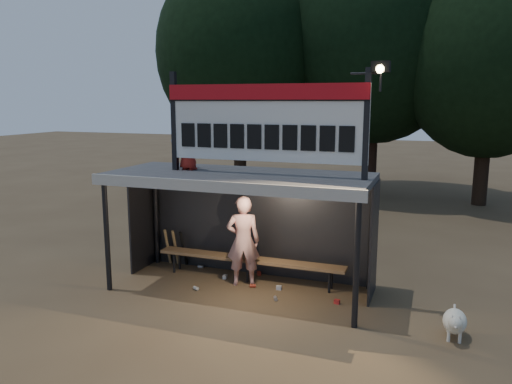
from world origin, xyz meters
TOP-DOWN VIEW (x-y plane):
  - ground at (0.00, 0.00)m, footprint 80.00×80.00m
  - player at (-0.02, 0.27)m, footprint 0.78×0.64m
  - child_a at (-1.43, 0.36)m, footprint 0.50×0.40m
  - child_b at (-1.11, 0.11)m, footprint 0.52×0.40m
  - dugout_shelter at (0.00, 0.24)m, footprint 5.10×2.08m
  - scoreboard_assembly at (0.56, -0.01)m, footprint 4.10×0.27m
  - bench at (0.00, 0.55)m, footprint 4.00×0.35m
  - tree_left at (-4.00, 10.00)m, footprint 6.46×6.46m
  - tree_mid at (1.00, 11.50)m, footprint 7.22×7.22m
  - tree_right at (5.00, 10.50)m, footprint 6.08×6.08m
  - dog at (3.93, -0.76)m, footprint 0.36×0.81m
  - bats at (-1.88, 0.82)m, footprint 0.47×0.32m
  - litter at (0.17, 0.25)m, footprint 3.35×1.33m

SIDE VIEW (x-z plane):
  - ground at x=0.00m, z-range 0.00..0.00m
  - litter at x=0.17m, z-range 0.00..0.08m
  - dog at x=3.93m, z-range 0.03..0.53m
  - bats at x=-1.88m, z-range 0.01..0.85m
  - bench at x=0.00m, z-range 0.19..0.67m
  - player at x=-0.02m, z-range 0.00..1.83m
  - dugout_shelter at x=0.00m, z-range 0.69..3.01m
  - child_b at x=-1.11m, z-range 2.32..3.27m
  - child_a at x=-1.43m, z-range 2.32..3.29m
  - scoreboard_assembly at x=0.56m, z-range 2.33..4.32m
  - tree_right at x=5.00m, z-range 0.83..9.55m
  - tree_left at x=-4.00m, z-range 0.88..10.15m
  - tree_mid at x=1.00m, z-range 0.99..11.34m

